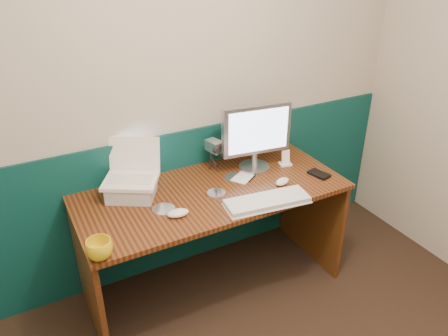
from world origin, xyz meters
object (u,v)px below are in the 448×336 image
laptop (129,163)px  mug (99,249)px  desk (213,241)px  camcorder (215,157)px  monitor (255,137)px  keyboard (267,202)px

laptop → mug: size_ratio=2.39×
desk → camcorder: (0.13, 0.23, 0.47)m
monitor → keyboard: (-0.16, -0.40, -0.21)m
keyboard → camcorder: bearing=105.8°
keyboard → camcorder: size_ratio=2.60×
keyboard → camcorder: 0.52m
keyboard → mug: 0.95m
laptop → monitor: 0.81m
mug → camcorder: size_ratio=0.68×
mug → camcorder: (0.87, 0.53, 0.04)m
monitor → camcorder: bearing=162.9°
desk → camcorder: size_ratio=8.69×
keyboard → camcorder: (-0.07, 0.51, 0.08)m
camcorder → keyboard: bearing=-95.3°
keyboard → mug: size_ratio=3.82×
desk → keyboard: keyboard is taller
monitor → desk: bearing=-154.2°
monitor → mug: size_ratio=3.56×
keyboard → desk: bearing=134.1°
keyboard → mug: bearing=-170.9°
laptop → monitor: monitor is taller
keyboard → camcorder: camcorder is taller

